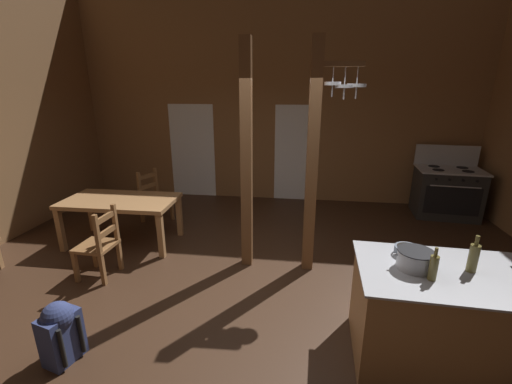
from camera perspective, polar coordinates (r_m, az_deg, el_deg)
The scene contains 16 objects.
ground_plane at distance 4.27m, azimuth -1.05°, elevation -17.39°, with size 9.03×8.12×0.10m, color #382316.
wall_back at distance 7.21m, azimuth 3.52°, elevation 16.85°, with size 9.03×0.14×4.62m, color brown.
glazed_door_back_left at distance 7.63m, azimuth -10.82°, elevation 6.89°, with size 1.00×0.01×2.05m, color white.
glazed_panel_back_right at distance 7.25m, azimuth 6.55°, elevation 6.53°, with size 0.84×0.01×2.05m, color white.
kitchen_island at distance 3.66m, azimuth 34.28°, elevation -17.93°, with size 2.20×1.06×0.91m.
stove_range at distance 7.35m, azimuth 29.85°, elevation 0.06°, with size 1.21×0.91×1.32m.
support_post_with_pot_rack at distance 4.25m, azimuth 10.20°, elevation 6.67°, with size 0.66×0.24×2.97m.
support_post_center at distance 4.32m, azimuth -1.64°, elevation 5.41°, with size 0.14×0.14×2.97m.
dining_table at distance 5.60m, azimuth -22.21°, elevation -1.98°, with size 1.71×0.91×0.74m.
ladderback_chair_near_window at distance 6.41m, azimuth -17.09°, elevation -0.91°, with size 0.58×0.58×0.95m.
ladderback_chair_by_post at distance 4.79m, azimuth -25.26°, elevation -8.19°, with size 0.46×0.46×0.95m.
backpack at distance 3.68m, azimuth -30.56°, elevation -19.76°, with size 0.35×0.37×0.60m.
stockpot_on_counter at distance 3.19m, azimuth 25.63°, elevation -10.40°, with size 0.37×0.30×0.16m.
mixing_bowl_on_counter at distance 3.42m, azimuth 24.49°, elevation -9.14°, with size 0.23×0.23×0.08m.
bottle_tall_on_counter at distance 3.07m, azimuth 28.15°, elevation -11.31°, with size 0.07×0.07×0.28m.
bottle_short_on_counter at distance 3.36m, azimuth 33.25°, elevation -9.37°, with size 0.08×0.08×0.33m.
Camera 1 is at (0.54, -3.46, 2.40)m, focal length 23.32 mm.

